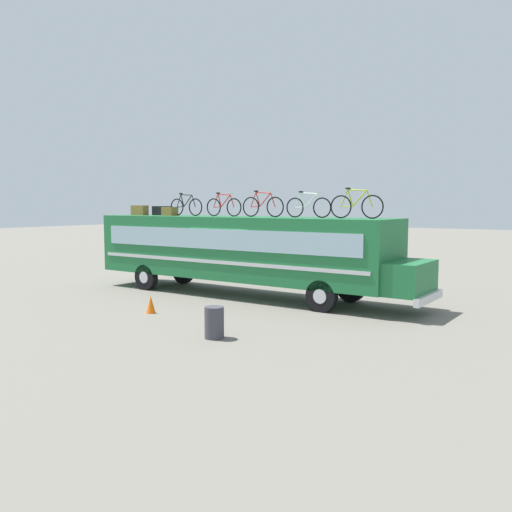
{
  "coord_description": "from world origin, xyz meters",
  "views": [
    {
      "loc": [
        11.82,
        -15.9,
        3.33
      ],
      "look_at": [
        0.81,
        0.0,
        1.48
      ],
      "focal_mm": 38.19,
      "sensor_mm": 36.0,
      "label": 1
    }
  ],
  "objects_px": {
    "rooftop_bicycle_3": "(263,206)",
    "trash_bin": "(214,322)",
    "luggage_bag_1": "(140,210)",
    "rooftop_bicycle_1": "(186,206)",
    "luggage_bag_2": "(162,211)",
    "rooftop_bicycle_2": "(224,206)",
    "bus": "(243,249)",
    "luggage_bag_3": "(170,211)",
    "rooftop_bicycle_5": "(356,206)",
    "rooftop_bicycle_4": "(308,206)",
    "traffic_cone": "(151,304)"
  },
  "relations": [
    {
      "from": "rooftop_bicycle_3",
      "to": "trash_bin",
      "type": "relative_size",
      "value": 2.19
    },
    {
      "from": "luggage_bag_1",
      "to": "rooftop_bicycle_3",
      "type": "distance_m",
      "value": 5.99
    },
    {
      "from": "luggage_bag_1",
      "to": "rooftop_bicycle_1",
      "type": "bearing_deg",
      "value": 4.56
    },
    {
      "from": "luggage_bag_2",
      "to": "rooftop_bicycle_2",
      "type": "height_order",
      "value": "rooftop_bicycle_2"
    },
    {
      "from": "rooftop_bicycle_1",
      "to": "trash_bin",
      "type": "relative_size",
      "value": 2.06
    },
    {
      "from": "bus",
      "to": "rooftop_bicycle_3",
      "type": "height_order",
      "value": "rooftop_bicycle_3"
    },
    {
      "from": "luggage_bag_3",
      "to": "rooftop_bicycle_5",
      "type": "height_order",
      "value": "rooftop_bicycle_5"
    },
    {
      "from": "luggage_bag_2",
      "to": "rooftop_bicycle_4",
      "type": "relative_size",
      "value": 0.43
    },
    {
      "from": "rooftop_bicycle_1",
      "to": "rooftop_bicycle_4",
      "type": "height_order",
      "value": "rooftop_bicycle_4"
    },
    {
      "from": "luggage_bag_3",
      "to": "trash_bin",
      "type": "bearing_deg",
      "value": -39.27
    },
    {
      "from": "rooftop_bicycle_4",
      "to": "rooftop_bicycle_5",
      "type": "height_order",
      "value": "rooftop_bicycle_5"
    },
    {
      "from": "rooftop_bicycle_5",
      "to": "luggage_bag_1",
      "type": "bearing_deg",
      "value": -178.78
    },
    {
      "from": "trash_bin",
      "to": "luggage_bag_3",
      "type": "bearing_deg",
      "value": 140.73
    },
    {
      "from": "rooftop_bicycle_3",
      "to": "rooftop_bicycle_4",
      "type": "bearing_deg",
      "value": 0.21
    },
    {
      "from": "rooftop_bicycle_5",
      "to": "traffic_cone",
      "type": "height_order",
      "value": "rooftop_bicycle_5"
    },
    {
      "from": "rooftop_bicycle_2",
      "to": "traffic_cone",
      "type": "relative_size",
      "value": 3.02
    },
    {
      "from": "luggage_bag_1",
      "to": "rooftop_bicycle_3",
      "type": "height_order",
      "value": "rooftop_bicycle_3"
    },
    {
      "from": "luggage_bag_2",
      "to": "rooftop_bicycle_1",
      "type": "xyz_separation_m",
      "value": [
        1.6,
        -0.32,
        0.19
      ]
    },
    {
      "from": "bus",
      "to": "rooftop_bicycle_1",
      "type": "distance_m",
      "value": 3.16
    },
    {
      "from": "rooftop_bicycle_2",
      "to": "rooftop_bicycle_3",
      "type": "bearing_deg",
      "value": 0.13
    },
    {
      "from": "luggage_bag_1",
      "to": "luggage_bag_3",
      "type": "xyz_separation_m",
      "value": [
        1.67,
        0.03,
        -0.03
      ]
    },
    {
      "from": "rooftop_bicycle_5",
      "to": "trash_bin",
      "type": "relative_size",
      "value": 2.28
    },
    {
      "from": "rooftop_bicycle_4",
      "to": "rooftop_bicycle_3",
      "type": "bearing_deg",
      "value": -179.79
    },
    {
      "from": "bus",
      "to": "rooftop_bicycle_4",
      "type": "distance_m",
      "value": 3.07
    },
    {
      "from": "rooftop_bicycle_5",
      "to": "traffic_cone",
      "type": "distance_m",
      "value": 7.11
    },
    {
      "from": "luggage_bag_3",
      "to": "rooftop_bicycle_3",
      "type": "relative_size",
      "value": 0.31
    },
    {
      "from": "luggage_bag_1",
      "to": "trash_bin",
      "type": "bearing_deg",
      "value": -33.01
    },
    {
      "from": "luggage_bag_1",
      "to": "rooftop_bicycle_4",
      "type": "relative_size",
      "value": 0.42
    },
    {
      "from": "bus",
      "to": "luggage_bag_2",
      "type": "distance_m",
      "value": 4.58
    },
    {
      "from": "luggage_bag_1",
      "to": "rooftop_bicycle_4",
      "type": "height_order",
      "value": "rooftop_bicycle_4"
    },
    {
      "from": "luggage_bag_1",
      "to": "rooftop_bicycle_5",
      "type": "height_order",
      "value": "rooftop_bicycle_5"
    },
    {
      "from": "rooftop_bicycle_2",
      "to": "rooftop_bicycle_3",
      "type": "height_order",
      "value": "rooftop_bicycle_3"
    },
    {
      "from": "trash_bin",
      "to": "traffic_cone",
      "type": "bearing_deg",
      "value": 159.65
    },
    {
      "from": "bus",
      "to": "rooftop_bicycle_2",
      "type": "height_order",
      "value": "rooftop_bicycle_2"
    },
    {
      "from": "rooftop_bicycle_4",
      "to": "traffic_cone",
      "type": "relative_size",
      "value": 3.17
    },
    {
      "from": "rooftop_bicycle_1",
      "to": "traffic_cone",
      "type": "relative_size",
      "value": 3.04
    },
    {
      "from": "rooftop_bicycle_1",
      "to": "rooftop_bicycle_3",
      "type": "height_order",
      "value": "rooftop_bicycle_3"
    },
    {
      "from": "rooftop_bicycle_3",
      "to": "rooftop_bicycle_5",
      "type": "relative_size",
      "value": 0.96
    },
    {
      "from": "rooftop_bicycle_1",
      "to": "rooftop_bicycle_5",
      "type": "height_order",
      "value": "rooftop_bicycle_5"
    },
    {
      "from": "rooftop_bicycle_4",
      "to": "trash_bin",
      "type": "distance_m",
      "value": 6.32
    },
    {
      "from": "luggage_bag_1",
      "to": "luggage_bag_2",
      "type": "relative_size",
      "value": 0.97
    },
    {
      "from": "luggage_bag_3",
      "to": "rooftop_bicycle_1",
      "type": "bearing_deg",
      "value": 12.34
    },
    {
      "from": "luggage_bag_3",
      "to": "rooftop_bicycle_5",
      "type": "bearing_deg",
      "value": 1.24
    },
    {
      "from": "rooftop_bicycle_5",
      "to": "trash_bin",
      "type": "distance_m",
      "value": 6.42
    },
    {
      "from": "rooftop_bicycle_3",
      "to": "rooftop_bicycle_5",
      "type": "height_order",
      "value": "rooftop_bicycle_5"
    },
    {
      "from": "luggage_bag_2",
      "to": "rooftop_bicycle_1",
      "type": "bearing_deg",
      "value": -11.37
    },
    {
      "from": "rooftop_bicycle_3",
      "to": "trash_bin",
      "type": "height_order",
      "value": "rooftop_bicycle_3"
    },
    {
      "from": "luggage_bag_1",
      "to": "rooftop_bicycle_1",
      "type": "distance_m",
      "value": 2.4
    },
    {
      "from": "rooftop_bicycle_3",
      "to": "traffic_cone",
      "type": "height_order",
      "value": "rooftop_bicycle_3"
    },
    {
      "from": "bus",
      "to": "rooftop_bicycle_5",
      "type": "relative_size",
      "value": 7.17
    }
  ]
}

